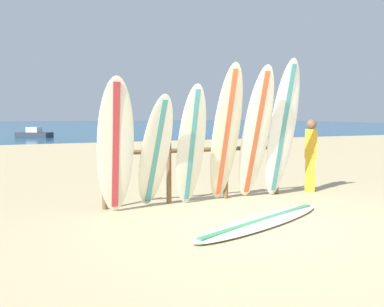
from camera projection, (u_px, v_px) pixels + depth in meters
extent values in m
plane|color=tan|center=(262.00, 224.00, 5.75)|extent=(120.00, 120.00, 0.00)
cube|color=navy|center=(51.00, 125.00, 59.10)|extent=(120.00, 80.00, 0.01)
cylinder|color=brown|center=(104.00, 177.00, 6.60)|extent=(0.09, 0.09, 1.10)
cylinder|color=brown|center=(169.00, 173.00, 7.03)|extent=(0.09, 0.09, 1.10)
cylinder|color=brown|center=(226.00, 170.00, 7.47)|extent=(0.09, 0.09, 1.10)
cylinder|color=brown|center=(277.00, 167.00, 7.90)|extent=(0.09, 0.09, 1.10)
cylinder|color=brown|center=(198.00, 150.00, 7.21)|extent=(3.52, 0.08, 0.08)
ellipsoid|color=silver|center=(116.00, 147.00, 6.18)|extent=(0.61, 0.60, 2.17)
cube|color=#B73338|center=(116.00, 147.00, 6.18)|extent=(0.13, 0.55, 2.00)
ellipsoid|color=white|center=(155.00, 153.00, 6.54)|extent=(0.62, 0.93, 1.92)
cube|color=teal|center=(155.00, 153.00, 6.54)|extent=(0.20, 0.82, 1.77)
ellipsoid|color=silver|center=(191.00, 146.00, 6.81)|extent=(0.57, 0.59, 2.10)
cube|color=teal|center=(191.00, 146.00, 6.81)|extent=(0.14, 0.53, 1.94)
ellipsoid|color=beige|center=(226.00, 135.00, 6.97)|extent=(0.58, 0.96, 2.46)
cube|color=#CC5933|center=(226.00, 135.00, 6.97)|extent=(0.17, 0.87, 2.27)
ellipsoid|color=white|center=(256.00, 135.00, 7.17)|extent=(0.63, 1.02, 2.44)
cube|color=#CC5933|center=(256.00, 135.00, 7.17)|extent=(0.19, 0.91, 2.25)
ellipsoid|color=white|center=(282.00, 130.00, 7.40)|extent=(0.57, 0.75, 2.60)
cube|color=teal|center=(282.00, 130.00, 7.40)|extent=(0.13, 0.69, 2.39)
ellipsoid|color=white|center=(262.00, 222.00, 5.75)|extent=(2.83, 1.56, 0.07)
cube|color=#388C59|center=(262.00, 222.00, 5.75)|extent=(2.46, 1.07, 0.08)
cube|color=gold|center=(310.00, 175.00, 8.14)|extent=(0.24, 0.22, 0.70)
cube|color=gold|center=(311.00, 144.00, 8.08)|extent=(0.28, 0.27, 0.59)
sphere|color=brown|center=(311.00, 124.00, 8.04)|extent=(0.20, 0.20, 0.20)
cube|color=#333842|center=(34.00, 135.00, 27.57)|extent=(2.54, 2.13, 0.35)
cube|color=silver|center=(34.00, 130.00, 27.53)|extent=(1.10, 1.05, 0.36)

